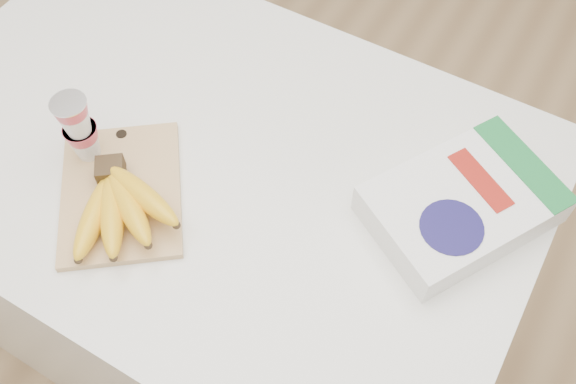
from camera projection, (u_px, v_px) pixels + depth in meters
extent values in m
plane|color=tan|center=(239.00, 330.00, 1.96)|extent=(4.00, 4.00, 0.00)
cube|color=white|center=(227.00, 263.00, 1.57)|extent=(1.22, 0.81, 0.92)
cube|color=#D4B974|center=(121.00, 192.00, 1.13)|extent=(0.34, 0.35, 0.01)
cube|color=#382816|center=(111.00, 170.00, 1.12)|extent=(0.06, 0.06, 0.03)
ellipsoid|color=yellow|center=(95.00, 215.00, 1.08)|extent=(0.10, 0.18, 0.05)
sphere|color=#382816|center=(78.00, 260.00, 1.03)|extent=(0.01, 0.01, 0.01)
ellipsoid|color=yellow|center=(112.00, 213.00, 1.07)|extent=(0.15, 0.17, 0.05)
sphere|color=#382816|center=(113.00, 258.00, 1.03)|extent=(0.01, 0.01, 0.01)
ellipsoid|color=yellow|center=(129.00, 206.00, 1.07)|extent=(0.18, 0.13, 0.05)
sphere|color=#382816|center=(148.00, 245.00, 1.03)|extent=(0.01, 0.01, 0.01)
ellipsoid|color=yellow|center=(143.00, 195.00, 1.08)|extent=(0.19, 0.08, 0.05)
sphere|color=#382816|center=(176.00, 225.00, 1.04)|extent=(0.01, 0.01, 0.01)
cylinder|color=silver|center=(68.00, 103.00, 1.05)|extent=(0.06, 0.06, 0.00)
cube|color=white|center=(462.00, 205.00, 1.09)|extent=(0.33, 0.37, 0.07)
cube|color=#1A7535|center=(525.00, 163.00, 1.09)|extent=(0.21, 0.15, 0.00)
cylinder|color=#1A1551|center=(452.00, 227.00, 1.02)|extent=(0.14, 0.14, 0.00)
cube|color=#9E1B12|center=(480.00, 180.00, 1.07)|extent=(0.13, 0.10, 0.00)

